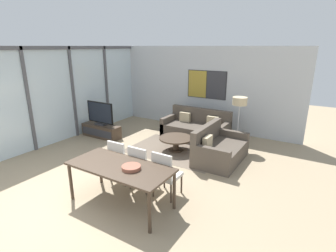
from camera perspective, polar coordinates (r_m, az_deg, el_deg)
The scene contains 15 objects.
ground_plane at distance 5.34m, azimuth -22.79°, elevation -16.04°, with size 24.00×24.00×0.00m, color #9E896B.
wall_back at distance 9.20m, azimuth 6.68°, elevation 8.22°, with size 6.90×0.09×2.80m.
window_wall_left at distance 8.73m, azimuth -20.14°, elevation 7.67°, with size 0.07×5.81×2.80m.
area_rug at distance 7.36m, azimuth 1.70°, elevation -5.29°, with size 2.54×1.74×0.01m.
tv_console at distance 8.62m, azimuth -14.29°, elevation -1.03°, with size 1.34×0.42×0.41m.
television at distance 8.46m, azimuth -14.56°, elevation 2.61°, with size 1.03×0.20×0.74m.
sofa_main at distance 8.36m, azimuth 6.20°, elevation -0.60°, with size 2.04×0.97×0.89m.
sofa_side at distance 6.78m, azimuth 10.74°, elevation -5.10°, with size 0.97×1.60×0.89m.
coffee_table at distance 7.25m, azimuth 1.72°, elevation -3.22°, with size 0.93×0.93×0.38m.
dining_table at distance 4.79m, azimuth -10.41°, elevation -9.25°, with size 1.92×0.87×0.77m.
dining_chair_left at distance 5.63m, azimuth -10.30°, elevation -7.17°, with size 0.46×0.46×0.94m.
dining_chair_centre at distance 5.29m, azimuth -5.86°, elevation -8.63°, with size 0.46×0.46×0.94m.
dining_chair_right at distance 5.00m, azimuth -0.63°, elevation -10.10°, with size 0.46×0.46×0.94m.
fruit_bowl at distance 4.58m, azimuth -8.01°, elevation -8.87°, with size 0.33×0.33×0.06m.
floor_lamp at distance 7.54m, azimuth 15.32°, elevation 4.62°, with size 0.40×0.40×1.45m.
Camera 1 is at (3.84, -2.45, 2.79)m, focal length 28.00 mm.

